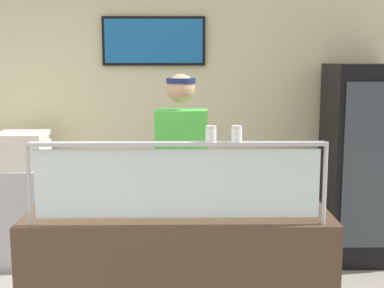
{
  "coord_description": "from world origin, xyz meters",
  "views": [
    {
      "loc": [
        0.96,
        -2.84,
        1.87
      ],
      "look_at": [
        1.01,
        0.43,
        1.35
      ],
      "focal_mm": 50.17,
      "sensor_mm": 36.0,
      "label": 1
    }
  ],
  "objects_px": {
    "worker_figure": "(182,176)",
    "drink_fridge": "(360,163)",
    "pizza_tray": "(171,203)",
    "parmesan_shaker": "(211,135)",
    "pizza_server": "(164,200)",
    "pizza_box_stack": "(22,150)",
    "pepper_flake_shaker": "(237,135)"
  },
  "relations": [
    {
      "from": "pizza_box_stack",
      "to": "pizza_tray",
      "type": "bearing_deg",
      "value": -47.3
    },
    {
      "from": "pizza_server",
      "to": "worker_figure",
      "type": "bearing_deg",
      "value": 86.63
    },
    {
      "from": "worker_figure",
      "to": "drink_fridge",
      "type": "xyz_separation_m",
      "value": [
        1.64,
        0.95,
        -0.09
      ]
    },
    {
      "from": "parmesan_shaker",
      "to": "pepper_flake_shaker",
      "type": "xyz_separation_m",
      "value": [
        0.14,
        0.0,
        0.0
      ]
    },
    {
      "from": "worker_figure",
      "to": "pizza_box_stack",
      "type": "relative_size",
      "value": 3.78
    },
    {
      "from": "pizza_box_stack",
      "to": "worker_figure",
      "type": "bearing_deg",
      "value": -31.87
    },
    {
      "from": "parmesan_shaker",
      "to": "pizza_box_stack",
      "type": "relative_size",
      "value": 0.19
    },
    {
      "from": "worker_figure",
      "to": "pepper_flake_shaker",
      "type": "bearing_deg",
      "value": -72.92
    },
    {
      "from": "pizza_tray",
      "to": "drink_fridge",
      "type": "height_order",
      "value": "drink_fridge"
    },
    {
      "from": "pizza_tray",
      "to": "pizza_server",
      "type": "height_order",
      "value": "pizza_server"
    },
    {
      "from": "pepper_flake_shaker",
      "to": "drink_fridge",
      "type": "xyz_separation_m",
      "value": [
        1.33,
        1.95,
        -0.55
      ]
    },
    {
      "from": "pizza_server",
      "to": "parmesan_shaker",
      "type": "xyz_separation_m",
      "value": [
        0.28,
        -0.38,
        0.47
      ]
    },
    {
      "from": "worker_figure",
      "to": "drink_fridge",
      "type": "bearing_deg",
      "value": 29.98
    },
    {
      "from": "pepper_flake_shaker",
      "to": "worker_figure",
      "type": "distance_m",
      "value": 1.14
    },
    {
      "from": "pizza_server",
      "to": "pepper_flake_shaker",
      "type": "distance_m",
      "value": 0.73
    },
    {
      "from": "parmesan_shaker",
      "to": "worker_figure",
      "type": "relative_size",
      "value": 0.05
    },
    {
      "from": "pizza_tray",
      "to": "parmesan_shaker",
      "type": "distance_m",
      "value": 0.67
    },
    {
      "from": "pizza_tray",
      "to": "worker_figure",
      "type": "relative_size",
      "value": 0.24
    },
    {
      "from": "pizza_server",
      "to": "drink_fridge",
      "type": "bearing_deg",
      "value": 48.63
    },
    {
      "from": "pizza_box_stack",
      "to": "pepper_flake_shaker",
      "type": "bearing_deg",
      "value": -47.24
    },
    {
      "from": "pepper_flake_shaker",
      "to": "worker_figure",
      "type": "xyz_separation_m",
      "value": [
        -0.31,
        1.0,
        -0.45
      ]
    },
    {
      "from": "pizza_tray",
      "to": "pizza_server",
      "type": "bearing_deg",
      "value": -156.88
    },
    {
      "from": "parmesan_shaker",
      "to": "worker_figure",
      "type": "distance_m",
      "value": 1.11
    },
    {
      "from": "parmesan_shaker",
      "to": "drink_fridge",
      "type": "height_order",
      "value": "drink_fridge"
    },
    {
      "from": "parmesan_shaker",
      "to": "pizza_box_stack",
      "type": "xyz_separation_m",
      "value": [
        -1.62,
        1.9,
        -0.41
      ]
    },
    {
      "from": "pizza_server",
      "to": "worker_figure",
      "type": "height_order",
      "value": "worker_figure"
    },
    {
      "from": "parmesan_shaker",
      "to": "pizza_server",
      "type": "bearing_deg",
      "value": 126.27
    },
    {
      "from": "worker_figure",
      "to": "pizza_box_stack",
      "type": "xyz_separation_m",
      "value": [
        -1.45,
        0.9,
        0.05
      ]
    },
    {
      "from": "pizza_tray",
      "to": "worker_figure",
      "type": "xyz_separation_m",
      "value": [
        0.06,
        0.6,
        0.04
      ]
    },
    {
      "from": "worker_figure",
      "to": "drink_fridge",
      "type": "height_order",
      "value": "drink_fridge"
    },
    {
      "from": "parmesan_shaker",
      "to": "worker_figure",
      "type": "height_order",
      "value": "worker_figure"
    },
    {
      "from": "pizza_tray",
      "to": "pizza_box_stack",
      "type": "relative_size",
      "value": 0.89
    }
  ]
}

